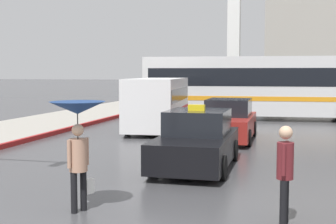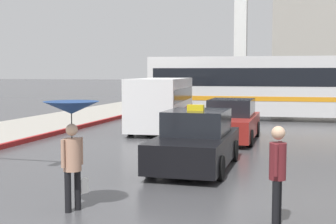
# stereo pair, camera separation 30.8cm
# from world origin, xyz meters

# --- Properties ---
(taxi) EXTENTS (1.91, 4.12, 1.70)m
(taxi) POSITION_xyz_m (1.48, 7.01, 0.69)
(taxi) COLOR black
(taxi) RESTS_ON ground_plane
(sedan_red) EXTENTS (1.91, 4.34, 1.54)m
(sedan_red) POSITION_xyz_m (1.67, 12.36, 0.70)
(sedan_red) COLOR maroon
(sedan_red) RESTS_ON ground_plane
(ambulance_van) EXTENTS (2.46, 5.51, 2.29)m
(ambulance_van) POSITION_xyz_m (-1.67, 14.41, 1.27)
(ambulance_van) COLOR white
(ambulance_van) RESTS_ON ground_plane
(city_bus) EXTENTS (12.58, 3.24, 3.39)m
(city_bus) POSITION_xyz_m (2.32, 20.68, 1.88)
(city_bus) COLOR silver
(city_bus) RESTS_ON ground_plane
(pedestrian_with_umbrella) EXTENTS (1.01, 1.01, 2.03)m
(pedestrian_with_umbrella) POSITION_xyz_m (0.14, 2.55, 1.60)
(pedestrian_with_umbrella) COLOR black
(pedestrian_with_umbrella) RESTS_ON ground_plane
(pedestrian_man) EXTENTS (0.31, 0.43, 1.67)m
(pedestrian_man) POSITION_xyz_m (3.79, 2.73, 0.97)
(pedestrian_man) COLOR black
(pedestrian_man) RESTS_ON ground_plane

